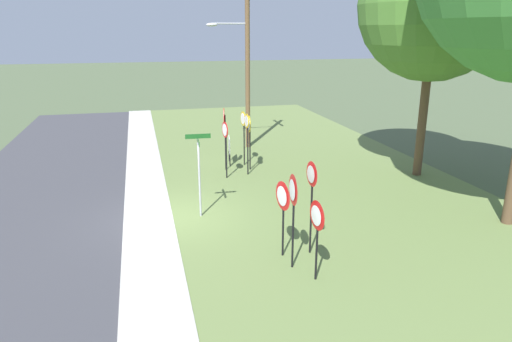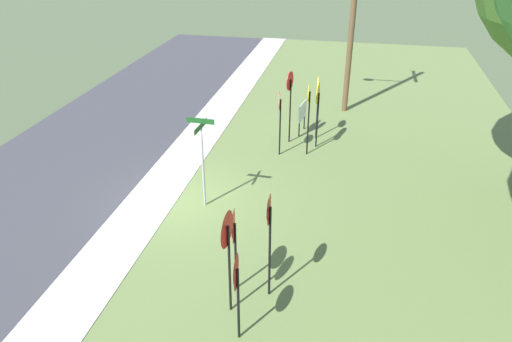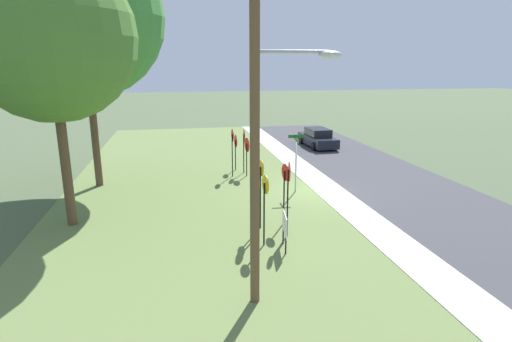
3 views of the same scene
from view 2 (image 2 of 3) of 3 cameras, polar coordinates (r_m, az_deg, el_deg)
The scene contains 16 objects.
ground_plane at distance 15.20m, azimuth -9.21°, elevation -3.47°, with size 160.00×160.00×0.00m, color #4C5B3D.
road_asphalt at distance 17.38m, azimuth -24.21°, elevation -1.47°, with size 44.00×6.40×0.01m, color #3D3D42.
sidewalk_strip at distance 15.47m, azimuth -12.00°, elevation -3.02°, with size 44.00×1.60×0.06m, color #BCB7AD.
grass_median at distance 14.37m, azimuth 13.93°, elevation -5.94°, with size 44.00×12.00×0.04m, color olive.
stop_sign_near_left at distance 17.16m, azimuth 6.22°, elevation 7.67°, with size 0.60×0.10×2.65m.
stop_sign_near_right at distance 17.84m, azimuth 7.30°, elevation 8.05°, with size 0.73×0.11×2.44m.
stop_sign_far_left at distance 18.07m, azimuth 4.03°, elevation 9.29°, with size 0.69×0.16×2.78m.
stop_sign_far_center at distance 18.59m, azimuth 7.28°, elevation 8.94°, with size 0.64×0.12×2.49m.
stop_sign_far_right at distance 17.10m, azimuth 2.81°, elevation 7.19°, with size 0.65×0.13×2.40m.
yield_sign_near_left at distance 10.79m, azimuth -2.67°, elevation -7.26°, with size 0.79×0.17×2.16m.
yield_sign_near_right at distance 10.04m, azimuth -3.45°, elevation -8.00°, with size 0.81×0.11×2.57m.
yield_sign_far_left at distance 10.40m, azimuth 1.52°, elevation -6.14°, with size 0.69×0.11×2.66m.
yield_sign_far_right at distance 9.64m, azimuth -2.37°, elevation -12.64°, with size 0.74×0.13×2.10m.
street_name_post at distance 13.98m, azimuth -6.36°, elevation 1.88°, with size 0.96×0.82×2.82m.
utility_pole at distance 21.05m, azimuth 11.11°, elevation 19.17°, with size 2.10×2.19×8.75m.
notice_board at distance 19.35m, azimuth 5.49°, elevation 6.81°, with size 1.09×0.19×1.25m.
Camera 2 is at (11.99, 5.01, 7.88)m, focal length 33.90 mm.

